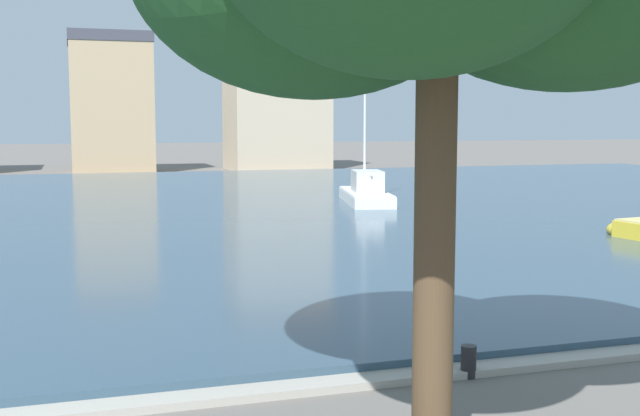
# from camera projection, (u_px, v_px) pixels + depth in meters

# --- Properties ---
(harbor_water) EXTENTS (89.54, 48.38, 0.25)m
(harbor_water) POSITION_uv_depth(u_px,v_px,m) (129.00, 209.00, 34.37)
(harbor_water) COLOR #334C60
(harbor_water) RESTS_ON ground
(quay_edge_coping) EXTENTS (89.54, 0.50, 0.12)m
(quay_edge_coping) POSITION_uv_depth(u_px,v_px,m) (251.00, 393.00, 11.21)
(quay_edge_coping) COLOR #ADA89E
(quay_edge_coping) RESTS_ON ground
(sailboat_white) EXTENTS (3.13, 6.98, 8.57)m
(sailboat_white) POSITION_uv_depth(u_px,v_px,m) (364.00, 194.00, 36.41)
(sailboat_white) COLOR white
(sailboat_white) RESTS_ON ground
(mooring_bollard) EXTENTS (0.24, 0.24, 0.50)m
(mooring_bollard) POSITION_uv_depth(u_px,v_px,m) (469.00, 361.00, 12.07)
(mooring_bollard) COLOR #232326
(mooring_bollard) RESTS_ON ground
(townhouse_tall_gabled) EXTENTS (6.23, 6.24, 10.73)m
(townhouse_tall_gabled) POSITION_uv_depth(u_px,v_px,m) (111.00, 103.00, 61.17)
(townhouse_tall_gabled) COLOR tan
(townhouse_tall_gabled) RESTS_ON ground
(townhouse_end_terrace) EXTENTS (8.07, 6.42, 13.10)m
(townhouse_end_terrace) POSITION_uv_depth(u_px,v_px,m) (276.00, 90.00, 65.10)
(townhouse_end_terrace) COLOR #C6B293
(townhouse_end_terrace) RESTS_ON ground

